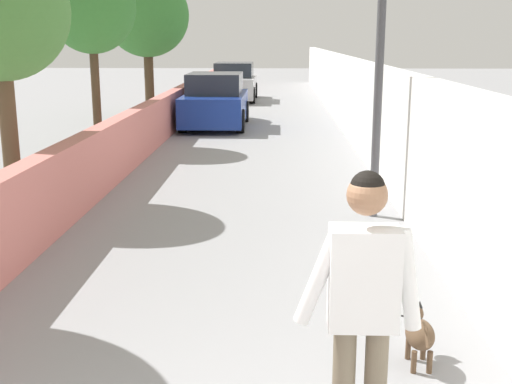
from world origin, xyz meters
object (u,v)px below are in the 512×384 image
dog (419,332)px  car_near (215,102)px  tree_left_distant (91,7)px  lamp_post (382,4)px  tree_left_far (147,16)px  car_far (234,83)px  person_skateboarder (363,299)px

dog → car_near: size_ratio=0.43×
tree_left_distant → lamp_post: size_ratio=1.00×
tree_left_far → car_far: tree_left_far is taller
person_skateboarder → car_near: size_ratio=0.46×
person_skateboarder → tree_left_far: bearing=14.7°
person_skateboarder → car_far: size_ratio=0.43×
dog → tree_left_distant: bearing=27.2°
lamp_post → car_far: bearing=10.2°
tree_left_far → car_far: bearing=-23.1°
lamp_post → car_near: bearing=18.5°
lamp_post → person_skateboarder: bearing=171.0°
tree_left_distant → car_near: size_ratio=1.12×
dog → lamp_post: bearing=-3.6°
lamp_post → car_far: 18.20m
tree_left_far → car_far: 6.62m
tree_left_far → tree_left_distant: size_ratio=1.06×
lamp_post → dog: bearing=176.4°
tree_left_distant → dog: size_ratio=2.59×
dog → car_near: car_near is taller
car_near → dog: bearing=-168.2°
lamp_post → car_far: (17.77, 3.20, -2.24)m
tree_left_far → person_skateboarder: size_ratio=2.60×
person_skateboarder → tree_left_distant: bearing=21.9°
person_skateboarder → car_near: (15.33, 2.28, -0.40)m
car_near → car_far: bearing=0.0°
lamp_post → person_skateboarder: lamp_post is taller
tree_left_distant → person_skateboarder: size_ratio=2.45×
lamp_post → car_far: lamp_post is taller
tree_left_far → lamp_post: tree_left_far is taller
tree_left_far → tree_left_distant: tree_left_far is taller
lamp_post → tree_left_far: bearing=24.8°
tree_left_distant → car_far: bearing=-12.1°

